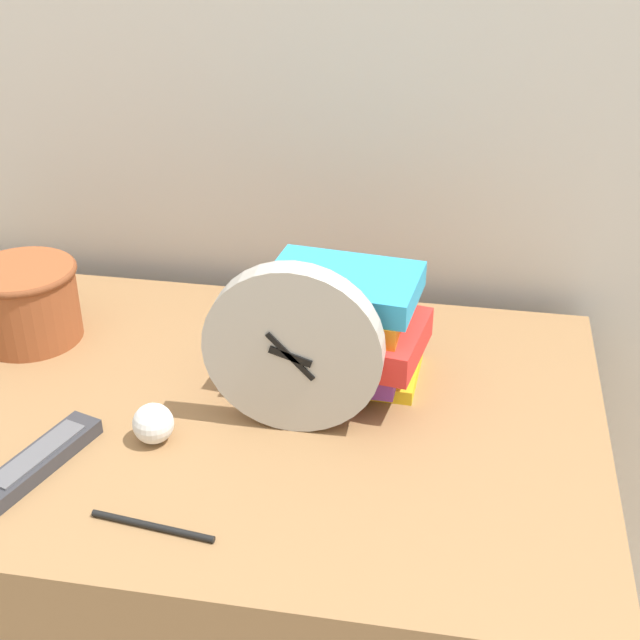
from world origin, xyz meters
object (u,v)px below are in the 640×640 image
desk_clock (293,350)px  crumpled_paper_ball (153,424)px  pen (153,526)px  tv_remote (39,460)px  basket (26,300)px  book_stack (344,327)px

desk_clock → crumpled_paper_ball: (-0.17, -0.07, -0.09)m
desk_clock → pen: (-0.12, -0.22, -0.11)m
desk_clock → tv_remote: bearing=-154.0°
basket → crumpled_paper_ball: basket is taller
tv_remote → crumpled_paper_ball: size_ratio=3.57×
crumpled_paper_ball → pen: 0.17m
book_stack → pen: size_ratio=1.53×
basket → crumpled_paper_ball: bearing=-38.4°
basket → pen: (0.33, -0.37, -0.06)m
book_stack → tv_remote: book_stack is taller
basket → book_stack: bearing=-4.0°
pen → crumpled_paper_ball: bearing=108.4°
basket → pen: bearing=-48.9°
desk_clock → book_stack: desk_clock is taller
desk_clock → basket: bearing=161.1°
basket → crumpled_paper_ball: size_ratio=3.08×
crumpled_paper_ball → basket: bearing=141.6°
crumpled_paper_ball → desk_clock: bearing=21.0°
basket → tv_remote: bearing=-62.6°
tv_remote → pen: tv_remote is taller
basket → crumpled_paper_ball: 0.35m
basket → tv_remote: size_ratio=0.86×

